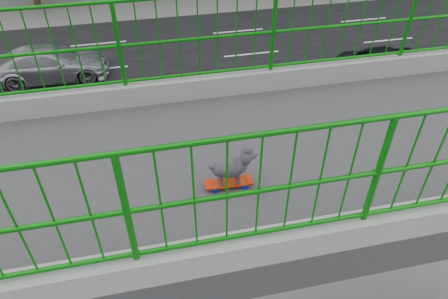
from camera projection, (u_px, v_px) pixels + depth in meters
The scene contains 6 objects.
road at pixel (96, 101), 18.55m from camera, with size 18.00×90.00×0.02m, color black.
skateboard at pixel (229, 183), 4.40m from camera, with size 0.17×0.51×0.07m.
poodle at pixel (232, 166), 4.25m from camera, with size 0.22×0.51×0.42m.
car_1 at pixel (240, 121), 16.13m from camera, with size 1.58×4.53×1.49m, color #95959A.
car_2 at pixel (388, 63), 19.93m from camera, with size 2.24×4.85×1.35m, color black.
car_3 at pixel (50, 63), 19.69m from camera, with size 2.19×5.38×1.56m, color #95959A.
Camera 1 is at (3.55, 2.26, 10.12)m, focal length 33.29 mm.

